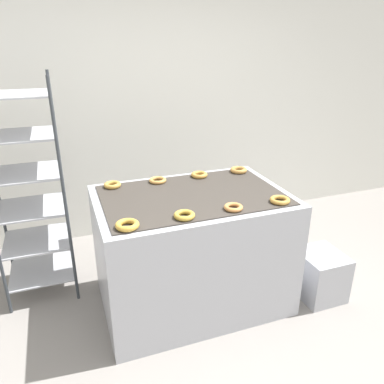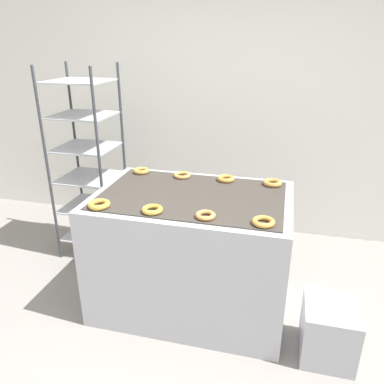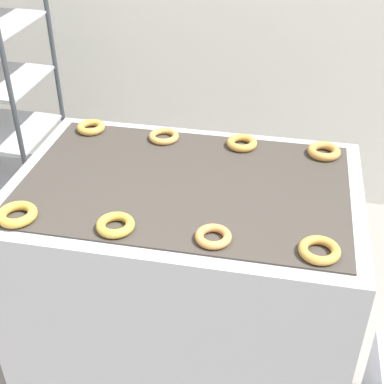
# 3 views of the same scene
# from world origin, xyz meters

# --- Properties ---
(fryer_machine) EXTENTS (1.39, 0.94, 0.92)m
(fryer_machine) POSITION_xyz_m (0.00, 0.72, 0.46)
(fryer_machine) COLOR #A8AAB2
(fryer_machine) RESTS_ON ground_plane
(donut_near_left) EXTENTS (0.15, 0.15, 0.04)m
(donut_near_left) POSITION_xyz_m (-0.54, 0.37, 0.94)
(donut_near_left) COLOR gold
(donut_near_left) RESTS_ON fryer_machine
(donut_near_midleft) EXTENTS (0.14, 0.14, 0.03)m
(donut_near_midleft) POSITION_xyz_m (-0.18, 0.38, 0.94)
(donut_near_midleft) COLOR gold
(donut_near_midleft) RESTS_ON fryer_machine
(donut_near_midright) EXTENTS (0.13, 0.13, 0.03)m
(donut_near_midright) POSITION_xyz_m (0.17, 0.39, 0.93)
(donut_near_midright) COLOR #CD8747
(donut_near_midright) RESTS_ON fryer_machine
(donut_near_right) EXTENTS (0.14, 0.14, 0.03)m
(donut_near_right) POSITION_xyz_m (0.52, 0.38, 0.94)
(donut_near_right) COLOR #BA883A
(donut_near_right) RESTS_ON fryer_machine
(donut_far_left) EXTENTS (0.13, 0.13, 0.03)m
(donut_far_left) POSITION_xyz_m (-0.52, 1.07, 0.94)
(donut_far_left) COLOR #BA8C3C
(donut_far_left) RESTS_ON fryer_machine
(donut_far_midleft) EXTENTS (0.14, 0.14, 0.03)m
(donut_far_midleft) POSITION_xyz_m (-0.17, 1.05, 0.93)
(donut_far_midleft) COLOR #C88F46
(donut_far_midleft) RESTS_ON fryer_machine
(donut_far_midright) EXTENTS (0.14, 0.14, 0.03)m
(donut_far_midright) POSITION_xyz_m (0.19, 1.06, 0.94)
(donut_far_midright) COLOR #BF893B
(donut_far_midright) RESTS_ON fryer_machine
(donut_far_right) EXTENTS (0.14, 0.14, 0.04)m
(donut_far_right) POSITION_xyz_m (0.54, 1.05, 0.94)
(donut_far_right) COLOR #BA843F
(donut_far_right) RESTS_ON fryer_machine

